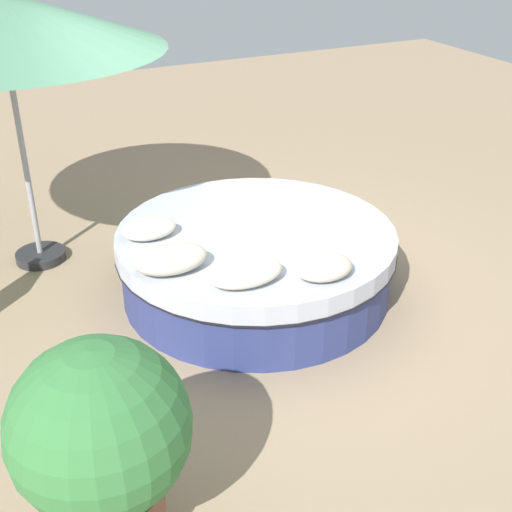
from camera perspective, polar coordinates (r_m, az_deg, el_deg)
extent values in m
plane|color=#9E8466|center=(5.75, 0.00, -3.01)|extent=(16.00, 16.00, 0.00)
cylinder|color=navy|center=(5.64, 0.00, -1.22)|extent=(2.18, 2.18, 0.41)
cylinder|color=black|center=(5.54, 0.00, 0.63)|extent=(2.26, 2.26, 0.02)
cylinder|color=#B2B7C6|center=(5.51, 0.00, 1.37)|extent=(2.24, 2.24, 0.16)
ellipsoid|color=beige|center=(5.40, -8.91, 2.28)|extent=(0.43, 0.30, 0.15)
ellipsoid|color=beige|center=(4.91, -7.09, -0.24)|extent=(0.54, 0.36, 0.18)
ellipsoid|color=beige|center=(4.72, -0.91, -1.35)|extent=(0.55, 0.34, 0.16)
ellipsoid|color=beige|center=(4.82, 5.66, -0.93)|extent=(0.43, 0.32, 0.15)
cylinder|color=#262628|center=(6.51, -17.46, 0.02)|extent=(0.44, 0.44, 0.08)
cylinder|color=#99999E|center=(6.09, -18.97, 9.19)|extent=(0.05, 0.05, 2.29)
cone|color=#4C7F60|center=(5.87, -20.47, 17.87)|extent=(2.53, 2.53, 0.44)
sphere|color=#387A3D|center=(3.37, -12.89, -13.72)|extent=(0.88, 0.88, 0.88)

